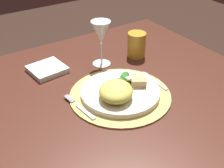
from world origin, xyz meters
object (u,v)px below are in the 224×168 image
fork (81,108)px  spoon (149,77)px  wine_glass (101,34)px  dinner_plate (120,92)px  amber_tumbler (137,45)px  dining_table (101,127)px  napkin (47,69)px

fork → spoon: 0.29m
spoon → wine_glass: bearing=114.1°
dinner_plate → spoon: 0.15m
fork → wine_glass: size_ratio=0.88×
fork → spoon: size_ratio=1.12×
wine_glass → amber_tumbler: size_ratio=1.76×
dining_table → fork: 0.16m
wine_glass → amber_tumbler: (0.16, -0.02, -0.08)m
fork → wine_glass: 0.32m
dining_table → napkin: napkin is taller
wine_glass → fork: bearing=-134.0°
fork → amber_tumbler: 0.42m
amber_tumbler → dinner_plate: bearing=-137.3°
dining_table → spoon: spoon is taller
amber_tumbler → dining_table: bearing=-147.8°
dining_table → wine_glass: 0.34m
wine_glass → dining_table: bearing=-122.7°
dinner_plate → napkin: 0.32m
dining_table → fork: size_ratio=7.42×
dinner_plate → fork: 0.15m
dining_table → napkin: bearing=106.6°
napkin → amber_tumbler: size_ratio=1.23×
dining_table → dinner_plate: 0.15m
wine_glass → dinner_plate: bearing=-105.6°
dining_table → fork: fork is taller
dining_table → wine_glass: wine_glass is taller
spoon → napkin: napkin is taller
napkin → spoon: bearing=-41.7°
spoon → wine_glass: size_ratio=0.79×
amber_tumbler → wine_glass: bearing=173.5°
fork → amber_tumbler: size_ratio=1.56×
spoon → amber_tumbler: 0.19m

